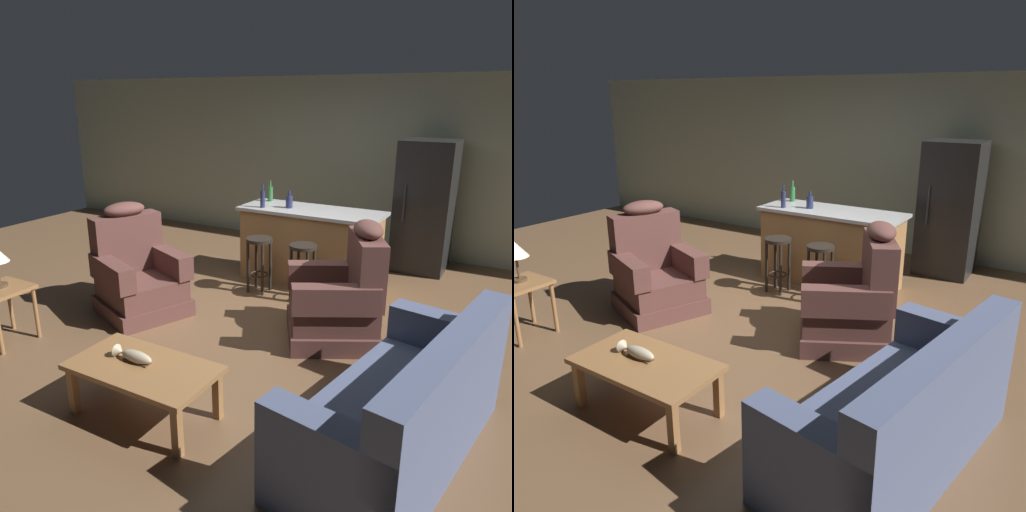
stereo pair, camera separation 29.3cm
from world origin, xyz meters
TOP-DOWN VIEW (x-y plane):
  - ground_plane at (0.00, 0.00)m, footprint 12.00×12.00m
  - back_wall at (0.00, 3.12)m, footprint 12.00×0.05m
  - coffee_table at (0.09, -1.89)m, footprint 1.10×0.60m
  - fish_figurine at (-0.01, -1.88)m, footprint 0.34×0.10m
  - couch at (1.87, -1.39)m, footprint 1.15×2.01m
  - recliner_near_lamp at (-1.27, -0.45)m, footprint 1.10×1.10m
  - recliner_near_island at (0.91, 0.01)m, footprint 1.14×1.14m
  - end_table at (-1.90, -1.65)m, footprint 0.48×0.48m
  - table_lamp at (-1.92, -1.63)m, footprint 0.24×0.24m
  - kitchen_island at (0.00, 1.35)m, footprint 1.80×0.70m
  - bar_stool_left at (-0.39, 0.72)m, footprint 0.32×0.32m
  - bar_stool_right at (0.18, 0.72)m, footprint 0.32×0.32m
  - refrigerator at (1.13, 2.55)m, footprint 0.70×0.69m
  - bottle_tall_green at (-0.28, 1.30)m, footprint 0.09×0.09m
  - bottle_short_amber at (-0.69, 1.56)m, footprint 0.07×0.07m
  - bottle_wine_dark at (-0.59, 1.15)m, footprint 0.06×0.06m

SIDE VIEW (x-z plane):
  - ground_plane at x=0.00m, z-range 0.00..0.00m
  - couch at x=1.87m, z-range -0.13..0.81m
  - coffee_table at x=0.09m, z-range 0.15..0.57m
  - recliner_near_lamp at x=-1.27m, z-range -0.18..1.02m
  - recliner_near_island at x=0.91m, z-range -0.18..1.02m
  - end_table at x=-1.90m, z-range 0.18..0.74m
  - fish_figurine at x=-0.01m, z-range 0.41..0.51m
  - bar_stool_left at x=-0.39m, z-range 0.13..0.81m
  - bar_stool_right at x=0.18m, z-range 0.13..0.81m
  - kitchen_island at x=0.00m, z-range 0.00..0.95m
  - table_lamp at x=-1.92m, z-range 0.66..1.07m
  - refrigerator at x=1.13m, z-range 0.00..1.76m
  - bottle_tall_green at x=-0.28m, z-range 0.92..1.14m
  - bottle_short_amber at x=-0.69m, z-range 0.92..1.19m
  - bottle_wine_dark at x=-0.59m, z-range 0.91..1.21m
  - back_wall at x=0.00m, z-range 0.00..2.60m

